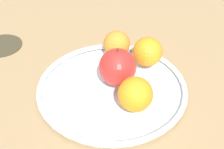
{
  "coord_description": "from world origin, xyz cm",
  "views": [
    {
      "loc": [
        53.87,
        -11.98,
        49.54
      ],
      "look_at": [
        0.0,
        0.0,
        4.8
      ],
      "focal_mm": 52.31,
      "sensor_mm": 36.0,
      "label": 1
    }
  ],
  "objects_px": {
    "orange_front_left": "(117,44)",
    "ambient_coaster": "(1,45)",
    "orange_center": "(148,52)",
    "orange_back_left": "(135,94)",
    "apple": "(117,67)",
    "fruit_bowl": "(112,88)"
  },
  "relations": [
    {
      "from": "orange_center",
      "to": "orange_back_left",
      "type": "bearing_deg",
      "value": -26.68
    },
    {
      "from": "orange_front_left",
      "to": "orange_back_left",
      "type": "distance_m",
      "value": 0.19
    },
    {
      "from": "apple",
      "to": "orange_front_left",
      "type": "height_order",
      "value": "apple"
    },
    {
      "from": "orange_center",
      "to": "orange_front_left",
      "type": "bearing_deg",
      "value": -128.91
    },
    {
      "from": "orange_center",
      "to": "orange_back_left",
      "type": "relative_size",
      "value": 0.98
    },
    {
      "from": "orange_center",
      "to": "orange_back_left",
      "type": "distance_m",
      "value": 0.15
    },
    {
      "from": "fruit_bowl",
      "to": "orange_front_left",
      "type": "distance_m",
      "value": 0.12
    },
    {
      "from": "apple",
      "to": "orange_center",
      "type": "height_order",
      "value": "apple"
    },
    {
      "from": "fruit_bowl",
      "to": "orange_center",
      "type": "height_order",
      "value": "orange_center"
    },
    {
      "from": "apple",
      "to": "fruit_bowl",
      "type": "bearing_deg",
      "value": -59.38
    },
    {
      "from": "fruit_bowl",
      "to": "orange_front_left",
      "type": "xyz_separation_m",
      "value": [
        -0.11,
        0.04,
        0.04
      ]
    },
    {
      "from": "apple",
      "to": "orange_front_left",
      "type": "bearing_deg",
      "value": 167.64
    },
    {
      "from": "apple",
      "to": "orange_center",
      "type": "relative_size",
      "value": 1.29
    },
    {
      "from": "fruit_bowl",
      "to": "apple",
      "type": "xyz_separation_m",
      "value": [
        -0.01,
        0.01,
        0.05
      ]
    },
    {
      "from": "orange_front_left",
      "to": "ambient_coaster",
      "type": "relative_size",
      "value": 0.6
    },
    {
      "from": "orange_center",
      "to": "ambient_coaster",
      "type": "distance_m",
      "value": 0.4
    },
    {
      "from": "apple",
      "to": "ambient_coaster",
      "type": "xyz_separation_m",
      "value": [
        -0.23,
        -0.27,
        -0.06
      ]
    },
    {
      "from": "orange_front_left",
      "to": "orange_back_left",
      "type": "xyz_separation_m",
      "value": [
        0.19,
        -0.01,
        0.0
      ]
    },
    {
      "from": "apple",
      "to": "orange_back_left",
      "type": "bearing_deg",
      "value": 10.45
    },
    {
      "from": "fruit_bowl",
      "to": "orange_center",
      "type": "relative_size",
      "value": 4.79
    },
    {
      "from": "apple",
      "to": "ambient_coaster",
      "type": "relative_size",
      "value": 0.83
    },
    {
      "from": "orange_front_left",
      "to": "orange_back_left",
      "type": "bearing_deg",
      "value": -1.89
    }
  ]
}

